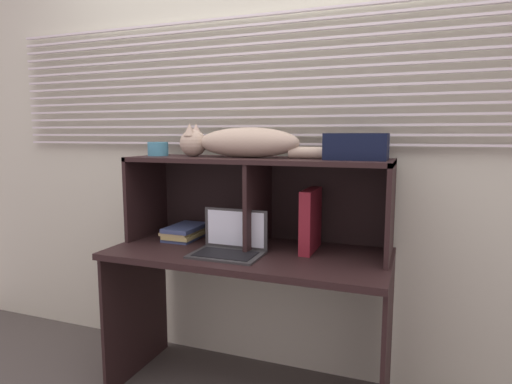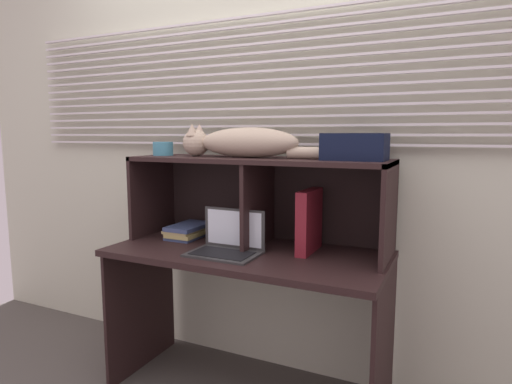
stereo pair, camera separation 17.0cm
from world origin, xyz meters
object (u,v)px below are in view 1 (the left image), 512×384
at_px(book_stack, 185,232).
at_px(storage_box, 356,147).
at_px(cat, 242,143).
at_px(laptop, 230,245).
at_px(small_basket, 158,149).
at_px(binder_upright, 311,220).

xyz_separation_m(book_stack, storage_box, (0.87, 0.00, 0.46)).
bearing_deg(cat, book_stack, -179.64).
xyz_separation_m(laptop, small_basket, (-0.49, 0.18, 0.43)).
height_order(cat, book_stack, cat).
height_order(small_basket, storage_box, storage_box).
height_order(binder_upright, storage_box, storage_box).
height_order(cat, storage_box, cat).
bearing_deg(binder_upright, storage_box, 0.00).
bearing_deg(small_basket, storage_box, 0.00).
xyz_separation_m(cat, binder_upright, (0.35, 0.00, -0.36)).
bearing_deg(small_basket, book_stack, -0.77).
distance_m(cat, small_basket, 0.48).
xyz_separation_m(cat, laptop, (0.01, -0.18, -0.46)).
distance_m(cat, storage_box, 0.55).
distance_m(laptop, small_basket, 0.68).
bearing_deg(cat, laptop, -85.69).
distance_m(book_stack, storage_box, 0.99).
relative_size(book_stack, small_basket, 2.41).
bearing_deg(storage_box, small_basket, 180.00).
xyz_separation_m(laptop, book_stack, (-0.34, 0.18, -0.01)).
height_order(book_stack, small_basket, small_basket).
relative_size(cat, binder_upright, 3.07).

